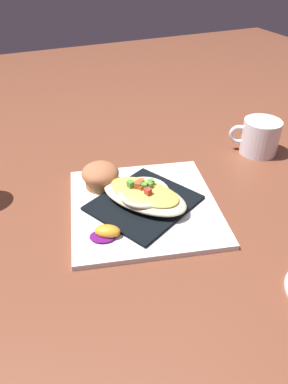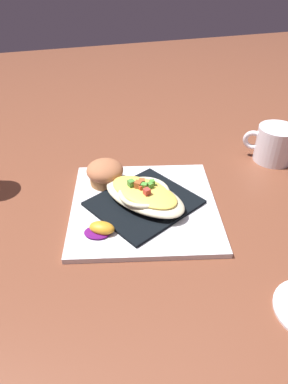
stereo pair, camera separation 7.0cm
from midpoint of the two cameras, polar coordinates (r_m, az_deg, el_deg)
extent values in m
plane|color=brown|center=(0.72, 2.77, -2.73)|extent=(2.60, 2.60, 0.00)
cube|color=white|center=(0.72, 2.78, -2.39)|extent=(0.35, 0.35, 0.01)
cube|color=black|center=(0.71, 2.80, -1.84)|extent=(0.23, 0.24, 0.01)
ellipsoid|color=beige|center=(0.70, 2.84, -0.76)|extent=(0.20, 0.18, 0.03)
torus|color=beige|center=(0.70, 2.86, -0.12)|extent=(0.14, 0.14, 0.01)
ellipsoid|color=#F2D254|center=(0.70, 2.86, -0.05)|extent=(0.17, 0.15, 0.02)
cube|color=#C73B32|center=(0.67, 3.13, -0.07)|extent=(0.01, 0.01, 0.01)
cube|color=#509F36|center=(0.70, 4.18, 1.45)|extent=(0.01, 0.01, 0.01)
cube|color=#499639|center=(0.70, 0.80, 1.34)|extent=(0.01, 0.01, 0.01)
cube|color=#A95429|center=(0.69, 1.94, 1.10)|extent=(0.02, 0.02, 0.01)
cube|color=#C94B29|center=(0.69, 2.31, 0.81)|extent=(0.01, 0.01, 0.01)
cube|color=#4FA237|center=(0.69, 2.86, 0.82)|extent=(0.02, 0.02, 0.01)
cube|color=#4F9A34|center=(0.69, 3.93, 0.87)|extent=(0.01, 0.01, 0.01)
cube|color=#B15829|center=(0.69, 3.35, 0.78)|extent=(0.01, 0.01, 0.01)
cube|color=#BA572D|center=(0.70, 2.70, 1.53)|extent=(0.01, 0.01, 0.01)
cylinder|color=#A96F3D|center=(0.77, -3.60, 2.09)|extent=(0.07, 0.07, 0.02)
ellipsoid|color=#AF6844|center=(0.76, -3.66, 3.37)|extent=(0.08, 0.08, 0.04)
ellipsoid|color=#4C0F23|center=(0.76, -3.69, 3.97)|extent=(0.03, 0.03, 0.01)
ellipsoid|color=#5C1264|center=(0.65, -4.44, -6.60)|extent=(0.05, 0.06, 0.01)
ellipsoid|color=orange|center=(0.65, -3.67, -5.86)|extent=(0.05, 0.05, 0.02)
cylinder|color=white|center=(0.93, 22.29, 7.02)|extent=(0.09, 0.09, 0.09)
torus|color=white|center=(0.92, 19.15, 7.77)|extent=(0.04, 0.05, 0.05)
cylinder|color=#4C2D14|center=(0.94, 21.97, 5.76)|extent=(0.08, 0.08, 0.03)
camera|label=1|loc=(0.03, -87.14, 2.08)|focal=33.41mm
camera|label=2|loc=(0.03, 92.86, -2.08)|focal=33.41mm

